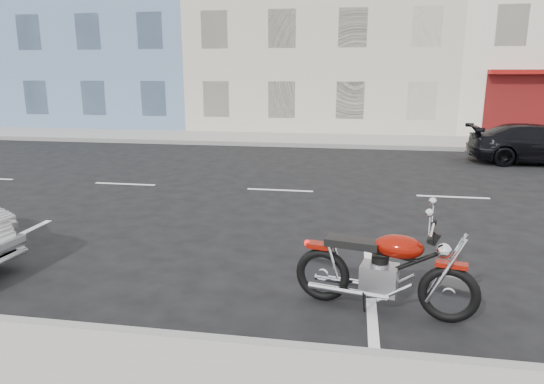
{
  "coord_description": "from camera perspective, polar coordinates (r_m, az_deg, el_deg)",
  "views": [
    {
      "loc": [
        -0.3,
        -11.25,
        2.76
      ],
      "look_at": [
        -1.62,
        -3.41,
        0.8
      ],
      "focal_mm": 32.0,
      "sensor_mm": 36.0,
      "label": 1
    }
  ],
  "objects": [
    {
      "name": "bldg_blue",
      "position": [
        31.0,
        -17.88,
        20.15
      ],
      "size": [
        12.0,
        12.0,
        13.0
      ],
      "primitive_type": "cube",
      "color": "slate",
      "rests_on": "ground"
    },
    {
      "name": "motorcycle",
      "position": [
        5.85,
        20.47,
        -9.9
      ],
      "size": [
        2.12,
        0.82,
        1.08
      ],
      "rotation": [
        0.0,
        0.0,
        -0.21
      ],
      "color": "black",
      "rests_on": "ground"
    },
    {
      "name": "curb_far",
      "position": [
        19.04,
        -4.86,
        5.7
      ],
      "size": [
        80.0,
        0.12,
        0.16
      ],
      "primitive_type": "cube",
      "color": "gray",
      "rests_on": "ground"
    },
    {
      "name": "car_far",
      "position": [
        17.23,
        28.92,
        4.95
      ],
      "size": [
        4.21,
        1.72,
        1.22
      ],
      "primitive_type": "imported",
      "rotation": [
        0.0,
        0.0,
        1.57
      ],
      "color": "black",
      "rests_on": "ground"
    },
    {
      "name": "ground",
      "position": [
        11.59,
        10.76,
        -0.18
      ],
      "size": [
        120.0,
        120.0,
        0.0
      ],
      "primitive_type": "plane",
      "color": "black",
      "rests_on": "ground"
    },
    {
      "name": "sidewalk_far",
      "position": [
        20.67,
        -3.69,
        6.36
      ],
      "size": [
        80.0,
        3.4,
        0.15
      ],
      "primitive_type": "cube",
      "color": "gray",
      "rests_on": "ground"
    },
    {
      "name": "bldg_cream",
      "position": [
        27.77,
        6.38,
        19.95
      ],
      "size": [
        12.0,
        12.0,
        11.5
      ],
      "primitive_type": "cube",
      "color": "beige",
      "rests_on": "ground"
    }
  ]
}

